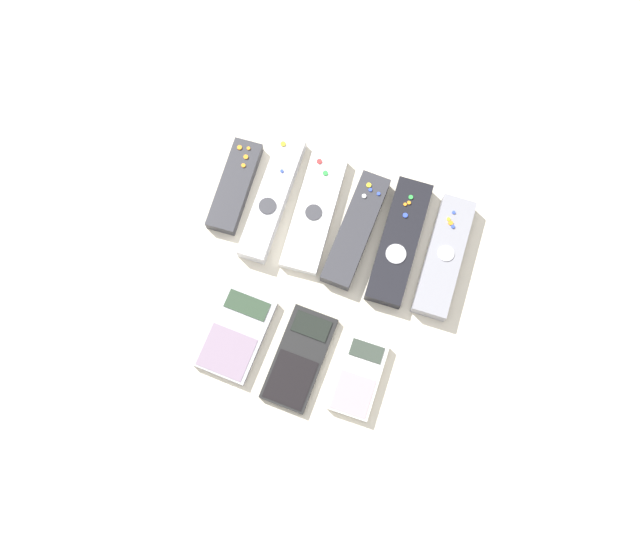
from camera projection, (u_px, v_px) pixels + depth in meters
The scene contains 10 objects.
ground_plane at pixel (313, 296), 0.96m from camera, with size 3.00×3.00×0.00m, color beige.
remote_0 at pixel (235, 186), 1.00m from camera, with size 0.05×0.16×0.02m.
remote_1 at pixel (273, 197), 0.99m from camera, with size 0.05×0.21×0.03m.
remote_2 at pixel (314, 212), 0.99m from camera, with size 0.07×0.20×0.02m.
remote_3 at pixel (356, 230), 0.98m from camera, with size 0.06×0.19×0.03m.
remote_4 at pixel (399, 242), 0.97m from camera, with size 0.06×0.21×0.03m.
remote_5 at pixel (444, 257), 0.97m from camera, with size 0.06×0.19×0.03m.
calculator_0 at pixel (236, 334), 0.94m from camera, with size 0.09×0.14×0.01m.
calculator_1 at pixel (299, 358), 0.93m from camera, with size 0.08×0.15×0.01m.
calculator_2 at pixel (358, 377), 0.92m from camera, with size 0.06×0.12×0.02m.
Camera 1 is at (0.08, -0.20, 0.94)m, focal length 35.00 mm.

